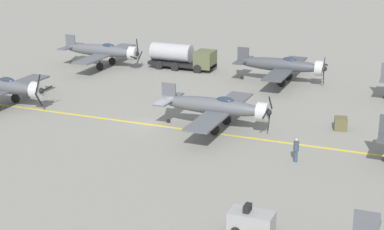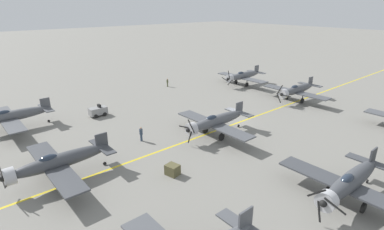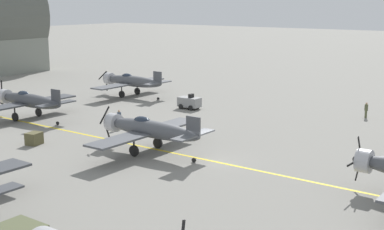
{
  "view_description": "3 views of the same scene",
  "coord_description": "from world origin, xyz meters",
  "px_view_note": "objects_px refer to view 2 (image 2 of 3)",
  "views": [
    {
      "loc": [
        48.07,
        23.14,
        17.89
      ],
      "look_at": [
        2.05,
        4.25,
        2.08
      ],
      "focal_mm": 60.0,
      "sensor_mm": 36.0,
      "label": 1
    },
    {
      "loc": [
        -26.15,
        30.59,
        16.0
      ],
      "look_at": [
        2.11,
        6.44,
        2.26
      ],
      "focal_mm": 28.0,
      "sensor_mm": 36.0,
      "label": 2
    },
    {
      "loc": [
        -33.48,
        -22.82,
        12.3
      ],
      "look_at": [
        1.97,
        3.12,
        2.94
      ],
      "focal_mm": 50.0,
      "sensor_mm": 36.0,
      "label": 3
    }
  ],
  "objects_px": {
    "airplane_mid_left": "(350,182)",
    "ground_crew_walking": "(141,133)",
    "airplane_near_center": "(297,90)",
    "tow_tractor": "(98,111)",
    "airplane_mid_center": "(215,121)",
    "ground_crew_inspecting": "(167,82)",
    "supply_crate_by_tanker": "(172,170)",
    "airplane_far_center": "(58,162)",
    "airplane_near_right": "(243,76)",
    "airplane_far_right": "(11,116)"
  },
  "relations": [
    {
      "from": "airplane_far_right",
      "to": "airplane_mid_center",
      "type": "distance_m",
      "value": 27.28
    },
    {
      "from": "airplane_mid_left",
      "to": "supply_crate_by_tanker",
      "type": "relative_size",
      "value": 9.33
    },
    {
      "from": "airplane_far_center",
      "to": "airplane_mid_left",
      "type": "bearing_deg",
      "value": -151.95
    },
    {
      "from": "airplane_near_right",
      "to": "airplane_far_right",
      "type": "bearing_deg",
      "value": 73.47
    },
    {
      "from": "airplane_far_center",
      "to": "airplane_near_center",
      "type": "distance_m",
      "value": 40.15
    },
    {
      "from": "airplane_far_right",
      "to": "airplane_far_center",
      "type": "relative_size",
      "value": 1.0
    },
    {
      "from": "airplane_mid_left",
      "to": "ground_crew_walking",
      "type": "bearing_deg",
      "value": 17.67
    },
    {
      "from": "airplane_near_right",
      "to": "supply_crate_by_tanker",
      "type": "height_order",
      "value": "airplane_near_right"
    },
    {
      "from": "airplane_mid_center",
      "to": "airplane_mid_left",
      "type": "bearing_deg",
      "value": 162.63
    },
    {
      "from": "airplane_far_right",
      "to": "ground_crew_walking",
      "type": "distance_m",
      "value": 18.26
    },
    {
      "from": "airplane_far_center",
      "to": "airplane_mid_center",
      "type": "bearing_deg",
      "value": -110.75
    },
    {
      "from": "airplane_far_center",
      "to": "ground_crew_inspecting",
      "type": "relative_size",
      "value": 7.05
    },
    {
      "from": "tow_tractor",
      "to": "ground_crew_inspecting",
      "type": "distance_m",
      "value": 19.69
    },
    {
      "from": "airplane_near_center",
      "to": "airplane_mid_center",
      "type": "distance_m",
      "value": 21.42
    },
    {
      "from": "airplane_mid_left",
      "to": "ground_crew_walking",
      "type": "height_order",
      "value": "airplane_mid_left"
    },
    {
      "from": "airplane_mid_center",
      "to": "supply_crate_by_tanker",
      "type": "bearing_deg",
      "value": 98.58
    },
    {
      "from": "airplane_near_center",
      "to": "ground_crew_inspecting",
      "type": "distance_m",
      "value": 25.35
    },
    {
      "from": "airplane_far_right",
      "to": "airplane_near_center",
      "type": "xyz_separation_m",
      "value": [
        -17.61,
        -40.86,
        -0.0
      ]
    },
    {
      "from": "tow_tractor",
      "to": "supply_crate_by_tanker",
      "type": "relative_size",
      "value": 2.02
    },
    {
      "from": "airplane_mid_left",
      "to": "supply_crate_by_tanker",
      "type": "xyz_separation_m",
      "value": [
        13.28,
        8.65,
        -1.48
      ]
    },
    {
      "from": "airplane_mid_left",
      "to": "ground_crew_walking",
      "type": "relative_size",
      "value": 6.44
    },
    {
      "from": "airplane_near_center",
      "to": "airplane_far_right",
      "type": "bearing_deg",
      "value": 54.08
    },
    {
      "from": "airplane_far_center",
      "to": "airplane_near_right",
      "type": "distance_m",
      "value": 43.35
    },
    {
      "from": "airplane_far_right",
      "to": "airplane_mid_center",
      "type": "height_order",
      "value": "same"
    },
    {
      "from": "ground_crew_inspecting",
      "to": "supply_crate_by_tanker",
      "type": "distance_m",
      "value": 34.38
    },
    {
      "from": "supply_crate_by_tanker",
      "to": "ground_crew_walking",
      "type": "bearing_deg",
      "value": -11.54
    },
    {
      "from": "ground_crew_inspecting",
      "to": "ground_crew_walking",
      "type": "bearing_deg",
      "value": 136.81
    },
    {
      "from": "ground_crew_walking",
      "to": "airplane_mid_left",
      "type": "bearing_deg",
      "value": -162.79
    },
    {
      "from": "airplane_mid_left",
      "to": "airplane_near_right",
      "type": "bearing_deg",
      "value": -36.29
    },
    {
      "from": "airplane_far_right",
      "to": "ground_crew_walking",
      "type": "height_order",
      "value": "airplane_far_right"
    },
    {
      "from": "airplane_far_right",
      "to": "supply_crate_by_tanker",
      "type": "height_order",
      "value": "airplane_far_right"
    },
    {
      "from": "airplane_near_right",
      "to": "supply_crate_by_tanker",
      "type": "xyz_separation_m",
      "value": [
        -18.78,
        32.6,
        -1.48
      ]
    },
    {
      "from": "airplane_mid_center",
      "to": "ground_crew_inspecting",
      "type": "distance_m",
      "value": 26.1
    },
    {
      "from": "airplane_far_center",
      "to": "tow_tractor",
      "type": "distance_m",
      "value": 18.01
    },
    {
      "from": "airplane_mid_center",
      "to": "airplane_far_right",
      "type": "bearing_deg",
      "value": 32.34
    },
    {
      "from": "airplane_far_right",
      "to": "airplane_far_center",
      "type": "height_order",
      "value": "airplane_far_center"
    },
    {
      "from": "airplane_near_center",
      "to": "ground_crew_walking",
      "type": "distance_m",
      "value": 29.66
    },
    {
      "from": "airplane_far_right",
      "to": "ground_crew_inspecting",
      "type": "xyz_separation_m",
      "value": [
        5.02,
        -29.46,
        -1.08
      ]
    },
    {
      "from": "airplane_near_right",
      "to": "airplane_mid_center",
      "type": "distance_m",
      "value": 27.11
    },
    {
      "from": "airplane_near_center",
      "to": "supply_crate_by_tanker",
      "type": "distance_m",
      "value": 31.76
    },
    {
      "from": "airplane_near_right",
      "to": "ground_crew_inspecting",
      "type": "relative_size",
      "value": 7.05
    },
    {
      "from": "airplane_near_center",
      "to": "tow_tractor",
      "type": "height_order",
      "value": "airplane_near_center"
    },
    {
      "from": "airplane_mid_left",
      "to": "tow_tractor",
      "type": "xyz_separation_m",
      "value": [
        34.12,
        7.11,
        -1.22
      ]
    },
    {
      "from": "airplane_mid_left",
      "to": "airplane_mid_center",
      "type": "relative_size",
      "value": 1.0
    },
    {
      "from": "airplane_far_center",
      "to": "supply_crate_by_tanker",
      "type": "xyz_separation_m",
      "value": [
        -6.21,
        -8.89,
        -1.48
      ]
    },
    {
      "from": "airplane_far_right",
      "to": "airplane_near_center",
      "type": "bearing_deg",
      "value": -105.93
    },
    {
      "from": "airplane_mid_left",
      "to": "tow_tractor",
      "type": "bearing_deg",
      "value": 12.23
    },
    {
      "from": "tow_tractor",
      "to": "airplane_mid_center",
      "type": "bearing_deg",
      "value": -153.68
    },
    {
      "from": "supply_crate_by_tanker",
      "to": "airplane_near_right",
      "type": "bearing_deg",
      "value": -60.05
    },
    {
      "from": "airplane_near_center",
      "to": "ground_crew_walking",
      "type": "relative_size",
      "value": 6.44
    }
  ]
}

